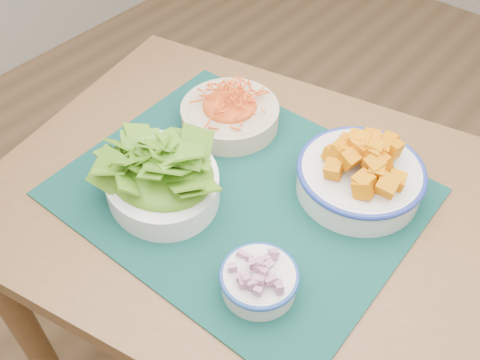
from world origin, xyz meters
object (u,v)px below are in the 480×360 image
at_px(table, 282,244).
at_px(placemat, 240,192).
at_px(squash_bowl, 361,170).
at_px(lettuce_bowl, 160,173).
at_px(onion_bowl, 259,277).
at_px(carrot_bowl, 230,111).

height_order(table, placemat, placemat).
xyz_separation_m(squash_bowl, lettuce_bowl, (-0.27, -0.24, 0.00)).
relative_size(squash_bowl, onion_bowl, 1.88).
distance_m(lettuce_bowl, onion_bowl, 0.27).
bearing_deg(table, onion_bowl, -78.52).
xyz_separation_m(carrot_bowl, onion_bowl, (0.29, -0.27, -0.00)).
distance_m(carrot_bowl, onion_bowl, 0.40).
xyz_separation_m(placemat, carrot_bowl, (-0.14, 0.13, 0.04)).
bearing_deg(lettuce_bowl, onion_bowl, 14.74).
distance_m(table, onion_bowl, 0.23).
height_order(squash_bowl, lettuce_bowl, same).
bearing_deg(lettuce_bowl, table, 56.31).
xyz_separation_m(placemat, onion_bowl, (0.16, -0.14, 0.03)).
xyz_separation_m(carrot_bowl, lettuce_bowl, (0.03, -0.23, 0.02)).
distance_m(squash_bowl, lettuce_bowl, 0.36).
height_order(placemat, squash_bowl, squash_bowl).
bearing_deg(placemat, squash_bowl, 39.52).
relative_size(placemat, onion_bowl, 3.97).
relative_size(placemat, squash_bowl, 2.11).
distance_m(carrot_bowl, squash_bowl, 0.30).
height_order(placemat, lettuce_bowl, lettuce_bowl).
xyz_separation_m(table, onion_bowl, (0.07, -0.17, 0.15)).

